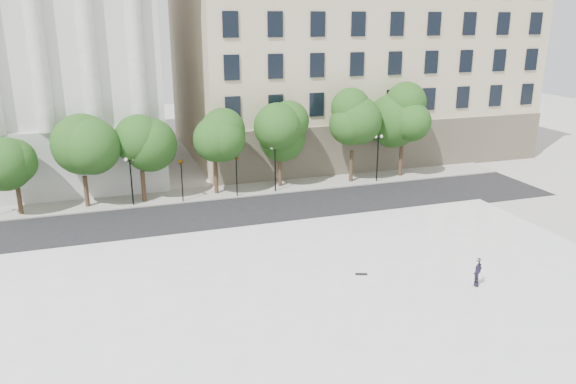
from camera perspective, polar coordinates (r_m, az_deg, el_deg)
name	(u,v)px	position (r m, az deg, el deg)	size (l,w,h in m)	color
ground	(278,336)	(28.22, -1.05, -14.38)	(160.00, 160.00, 0.00)	#B8B6AE
plaza	(261,303)	(30.60, -2.77, -11.22)	(44.00, 22.00, 0.45)	white
street	(208,217)	(44.11, -8.09, -2.53)	(60.00, 8.00, 0.02)	black
far_sidewalk	(196,194)	(49.72, -9.37, -0.25)	(60.00, 4.00, 0.12)	#A2A095
building_east	(341,51)	(67.65, 5.38, 14.06)	(36.00, 26.15, 23.00)	beige
traffic_light_west	(181,160)	(46.95, -10.84, 3.26)	(0.99, 1.77, 4.21)	black
traffic_light_east	(236,156)	(47.76, -5.29, 3.67)	(0.82, 1.68, 4.16)	black
person_lying	(476,283)	(33.43, 18.56, -8.72)	(0.60, 0.39, 1.63)	black
skateboard	(361,274)	(33.42, 7.46, -8.27)	(0.69, 0.18, 0.07)	black
street_trees	(227,136)	(48.48, -6.25, 5.70)	(38.03, 4.80, 8.07)	#382619
lamp_posts	(203,166)	(47.68, -8.59, 2.67)	(34.57, 0.28, 4.54)	black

